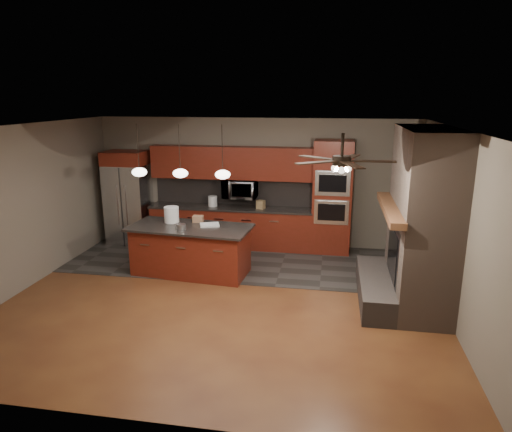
% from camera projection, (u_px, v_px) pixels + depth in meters
% --- Properties ---
extents(ground, '(7.00, 7.00, 0.00)m').
position_uv_depth(ground, '(224.00, 299.00, 7.55)').
color(ground, brown).
rests_on(ground, ground).
extents(ceiling, '(7.00, 6.00, 0.02)m').
position_uv_depth(ceiling, '(220.00, 127.00, 6.83)').
color(ceiling, white).
rests_on(ceiling, back_wall).
extents(back_wall, '(7.00, 0.02, 2.80)m').
position_uv_depth(back_wall, '(254.00, 182.00, 10.05)').
color(back_wall, '#6A5F55').
rests_on(back_wall, ground).
extents(right_wall, '(0.02, 6.00, 2.80)m').
position_uv_depth(right_wall, '(456.00, 228.00, 6.63)').
color(right_wall, '#6A5F55').
rests_on(right_wall, ground).
extents(left_wall, '(0.02, 6.00, 2.80)m').
position_uv_depth(left_wall, '(22.00, 208.00, 7.76)').
color(left_wall, '#6A5F55').
rests_on(left_wall, ground).
extents(slate_tile_patch, '(7.00, 2.40, 0.01)m').
position_uv_depth(slate_tile_patch, '(244.00, 261.00, 9.27)').
color(slate_tile_patch, '#34312F').
rests_on(slate_tile_patch, ground).
extents(fireplace_column, '(1.30, 2.10, 2.80)m').
position_uv_depth(fireplace_column, '(418.00, 225.00, 7.11)').
color(fireplace_column, '#715D51').
rests_on(fireplace_column, ground).
extents(back_cabinetry, '(3.59, 0.64, 2.20)m').
position_uv_depth(back_cabinetry, '(231.00, 207.00, 10.02)').
color(back_cabinetry, maroon).
rests_on(back_cabinetry, ground).
extents(oven_tower, '(0.80, 0.63, 2.38)m').
position_uv_depth(oven_tower, '(332.00, 197.00, 9.54)').
color(oven_tower, maroon).
rests_on(oven_tower, ground).
extents(microwave, '(0.73, 0.41, 0.50)m').
position_uv_depth(microwave, '(240.00, 189.00, 9.88)').
color(microwave, silver).
rests_on(microwave, back_cabinetry).
extents(refrigerator, '(0.89, 0.75, 2.08)m').
position_uv_depth(refrigerator, '(128.00, 197.00, 10.24)').
color(refrigerator, silver).
rests_on(refrigerator, ground).
extents(kitchen_island, '(2.32, 1.21, 0.92)m').
position_uv_depth(kitchen_island, '(191.00, 250.00, 8.53)').
color(kitchen_island, maroon).
rests_on(kitchen_island, ground).
extents(white_bucket, '(0.34, 0.34, 0.30)m').
position_uv_depth(white_bucket, '(172.00, 215.00, 8.66)').
color(white_bucket, white).
rests_on(white_bucket, kitchen_island).
extents(paint_can, '(0.19, 0.19, 0.11)m').
position_uv_depth(paint_can, '(181.00, 227.00, 8.17)').
color(paint_can, '#AEADB2').
rests_on(paint_can, kitchen_island).
extents(paint_tray, '(0.41, 0.34, 0.03)m').
position_uv_depth(paint_tray, '(210.00, 225.00, 8.46)').
color(paint_tray, silver).
rests_on(paint_tray, kitchen_island).
extents(cardboard_box, '(0.20, 0.15, 0.12)m').
position_uv_depth(cardboard_box, '(198.00, 219.00, 8.69)').
color(cardboard_box, '#91674B').
rests_on(cardboard_box, kitchen_island).
extents(counter_bucket, '(0.24, 0.24, 0.23)m').
position_uv_depth(counter_bucket, '(213.00, 201.00, 10.01)').
color(counter_bucket, silver).
rests_on(counter_bucket, back_cabinetry).
extents(counter_box, '(0.20, 0.18, 0.18)m').
position_uv_depth(counter_box, '(261.00, 204.00, 9.79)').
color(counter_box, '#91734B').
rests_on(counter_box, back_cabinetry).
extents(pendant_left, '(0.26, 0.26, 0.92)m').
position_uv_depth(pendant_left, '(139.00, 172.00, 7.98)').
color(pendant_left, black).
rests_on(pendant_left, ceiling).
extents(pendant_center, '(0.26, 0.26, 0.92)m').
position_uv_depth(pendant_center, '(180.00, 173.00, 7.86)').
color(pendant_center, black).
rests_on(pendant_center, ceiling).
extents(pendant_right, '(0.26, 0.26, 0.92)m').
position_uv_depth(pendant_right, '(223.00, 174.00, 7.74)').
color(pendant_right, black).
rests_on(pendant_right, ceiling).
extents(ceiling_fan, '(1.27, 1.33, 0.41)m').
position_uv_depth(ceiling_fan, '(342.00, 160.00, 5.87)').
color(ceiling_fan, black).
rests_on(ceiling_fan, ceiling).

